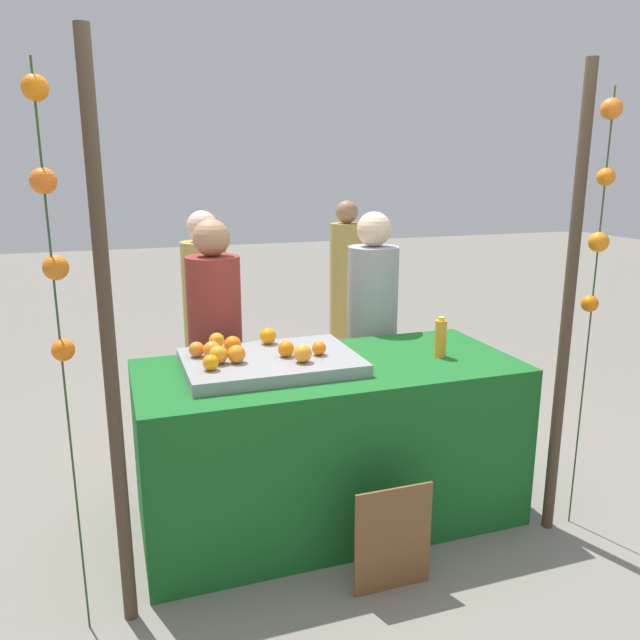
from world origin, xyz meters
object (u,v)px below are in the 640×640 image
orange_0 (197,349)px  vendor_left (216,361)px  orange_1 (211,363)px  chalkboard_sign (392,540)px  juice_bottle (440,338)px  stall_counter (329,442)px  vendor_right (372,345)px

orange_0 → vendor_left: 0.58m
orange_1 → chalkboard_sign: orange_1 is taller
chalkboard_sign → orange_1: bearing=139.4°
orange_0 → juice_bottle: juice_bottle is taller
orange_0 → juice_bottle: 1.27m
stall_counter → juice_bottle: juice_bottle is taller
orange_0 → juice_bottle: bearing=-9.8°
orange_1 → vendor_left: bearing=78.9°
juice_bottle → chalkboard_sign: bearing=-132.2°
stall_counter → chalkboard_sign: stall_counter is taller
orange_1 → vendor_left: vendor_left is taller
stall_counter → juice_bottle: size_ratio=9.02×
vendor_left → vendor_right: (0.99, -0.02, 0.01)m
stall_counter → orange_0: (-0.65, 0.16, 0.53)m
juice_bottle → vendor_left: 1.31m
chalkboard_sign → vendor_right: bearing=70.7°
orange_0 → vendor_right: size_ratio=0.05×
orange_1 → chalkboard_sign: 1.14m
juice_bottle → vendor_left: size_ratio=0.14×
orange_1 → vendor_right: bearing=32.5°
orange_0 → vendor_left: (0.18, 0.51, -0.23)m
juice_bottle → orange_0: bearing=170.2°
orange_0 → orange_1: (0.03, -0.23, -0.00)m
orange_1 → chalkboard_sign: bearing=-40.6°
juice_bottle → stall_counter: bearing=174.7°
stall_counter → orange_0: size_ratio=25.16×
juice_bottle → vendor_left: vendor_left is taller
orange_1 → juice_bottle: size_ratio=0.35×
vendor_left → vendor_right: size_ratio=0.99×
juice_bottle → chalkboard_sign: 1.08m
orange_0 → orange_1: 0.24m
vendor_left → juice_bottle: bearing=-34.0°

